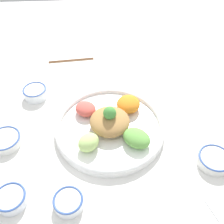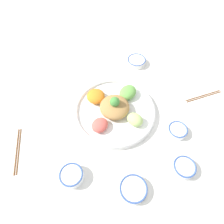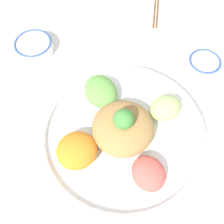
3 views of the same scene
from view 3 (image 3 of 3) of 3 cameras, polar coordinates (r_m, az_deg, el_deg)
ground_plane at (r=0.68m, az=1.39°, el=-2.58°), size 2.40×2.40×0.00m
salad_platter at (r=0.65m, az=2.06°, el=-4.30°), size 0.41×0.41×0.12m
rice_bowl_blue at (r=0.84m, az=-16.63°, el=13.63°), size 0.11×0.11×0.04m
rice_bowl_plain at (r=0.81m, az=19.34°, el=9.82°), size 0.09×0.09×0.04m
chopsticks_pair_near at (r=0.98m, az=9.69°, el=22.01°), size 0.07×0.21×0.01m
serving_spoon_main at (r=0.90m, az=-8.38°, el=18.24°), size 0.06×0.13×0.01m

